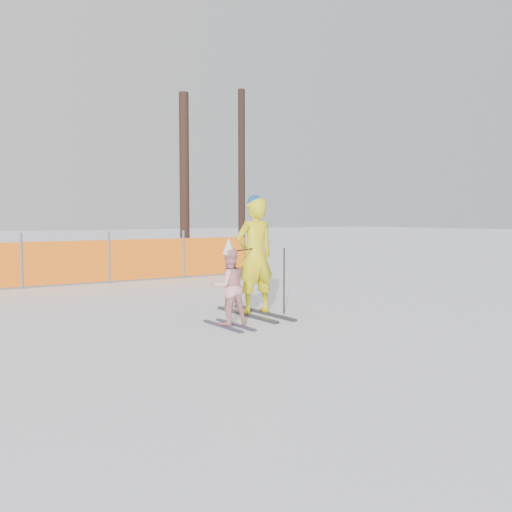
{
  "coord_description": "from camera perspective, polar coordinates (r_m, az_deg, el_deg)",
  "views": [
    {
      "loc": [
        -4.94,
        -6.89,
        1.62
      ],
      "look_at": [
        0.0,
        0.5,
        1.0
      ],
      "focal_mm": 40.0,
      "sensor_mm": 36.0,
      "label": 1
    }
  ],
  "objects": [
    {
      "name": "tree_trunks",
      "position": [
        19.55,
        -4.61,
        7.77
      ],
      "size": [
        3.07,
        1.24,
        6.17
      ],
      "color": "black",
      "rests_on": "ground"
    },
    {
      "name": "ground",
      "position": [
        8.63,
        1.86,
        -6.83
      ],
      "size": [
        120.0,
        120.0,
        0.0
      ],
      "primitive_type": "plane",
      "color": "white",
      "rests_on": "ground"
    },
    {
      "name": "ski_poles",
      "position": [
        9.17,
        1.11,
        -1.25
      ],
      "size": [
        1.23,
        0.49,
        1.11
      ],
      "color": "black",
      "rests_on": "ground"
    },
    {
      "name": "adult",
      "position": [
        9.32,
        -0.13,
        0.06
      ],
      "size": [
        0.7,
        1.72,
        1.97
      ],
      "color": "black",
      "rests_on": "ground"
    },
    {
      "name": "child",
      "position": [
        8.37,
        -2.73,
        -3.03
      ],
      "size": [
        0.59,
        1.04,
        1.31
      ],
      "color": "black",
      "rests_on": "ground"
    }
  ]
}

